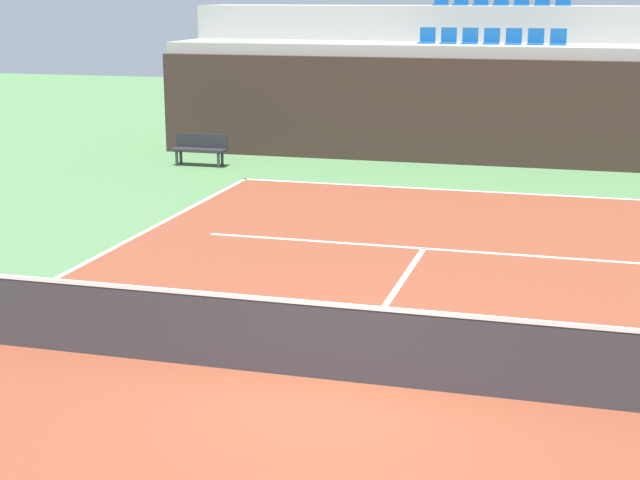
{
  "coord_description": "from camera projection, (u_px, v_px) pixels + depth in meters",
  "views": [
    {
      "loc": [
        2.71,
        -10.43,
        4.48
      ],
      "look_at": [
        -0.74,
        2.0,
        1.2
      ],
      "focal_mm": 54.23,
      "sensor_mm": 36.0,
      "label": 1
    }
  ],
  "objects": [
    {
      "name": "ground_plane",
      "position": [
        335.0,
        381.0,
        11.55
      ],
      "size": [
        80.0,
        80.0,
        0.0
      ],
      "primitive_type": "plane",
      "color": "#477042"
    },
    {
      "name": "court_surface",
      "position": [
        335.0,
        380.0,
        11.55
      ],
      "size": [
        11.0,
        24.0,
        0.01
      ],
      "primitive_type": "cube",
      "color": "brown",
      "rests_on": "ground_plane"
    },
    {
      "name": "baseline_far",
      "position": [
        463.0,
        191.0,
        22.71
      ],
      "size": [
        11.0,
        0.1,
        0.0
      ],
      "primitive_type": "cube",
      "color": "white",
      "rests_on": "court_surface"
    },
    {
      "name": "service_line_far",
      "position": [
        424.0,
        249.0,
        17.52
      ],
      "size": [
        8.26,
        0.1,
        0.0
      ],
      "primitive_type": "cube",
      "color": "white",
      "rests_on": "court_surface"
    },
    {
      "name": "centre_service_line",
      "position": [
        388.0,
        301.0,
        14.53
      ],
      "size": [
        0.1,
        6.4,
        0.0
      ],
      "primitive_type": "cube",
      "color": "white",
      "rests_on": "court_surface"
    },
    {
      "name": "back_wall",
      "position": [
        483.0,
        113.0,
        25.87
      ],
      "size": [
        18.4,
        0.3,
        2.83
      ],
      "primitive_type": "cube",
      "color": "#33231E",
      "rests_on": "ground_plane"
    },
    {
      "name": "stands_tier_lower",
      "position": [
        488.0,
        101.0,
        27.09
      ],
      "size": [
        18.4,
        2.4,
        3.15
      ],
      "primitive_type": "cube",
      "color": "#9E9E99",
      "rests_on": "ground_plane"
    },
    {
      "name": "stands_tier_upper",
      "position": [
        497.0,
        76.0,
        29.21
      ],
      "size": [
        18.4,
        2.4,
        4.17
      ],
      "primitive_type": "cube",
      "color": "#9E9E99",
      "rests_on": "ground_plane"
    },
    {
      "name": "seating_row_lower",
      "position": [
        491.0,
        40.0,
        26.76
      ],
      "size": [
        4.04,
        0.44,
        0.44
      ],
      "color": "#145193",
      "rests_on": "stands_tier_lower"
    },
    {
      "name": "seating_row_upper",
      "position": [
        501.0,
        1.0,
        28.75
      ],
      "size": [
        4.04,
        0.44,
        0.44
      ],
      "color": "#145193",
      "rests_on": "stands_tier_upper"
    },
    {
      "name": "tennis_net",
      "position": [
        335.0,
        341.0,
        11.42
      ],
      "size": [
        11.08,
        0.08,
        1.07
      ],
      "color": "black",
      "rests_on": "court_surface"
    },
    {
      "name": "player_bench",
      "position": [
        200.0,
        147.0,
        25.97
      ],
      "size": [
        1.5,
        0.4,
        0.85
      ],
      "color": "#232328",
      "rests_on": "ground_plane"
    }
  ]
}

